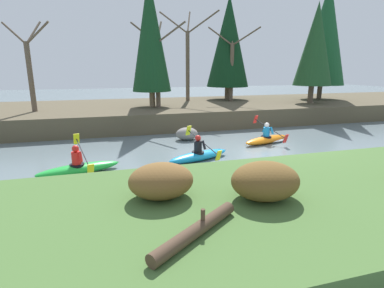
% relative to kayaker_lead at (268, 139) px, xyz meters
% --- Properties ---
extents(ground_plane, '(90.00, 90.00, 0.00)m').
position_rel_kayaker_lead_xyz_m(ground_plane, '(-1.12, -1.73, -0.20)').
color(ground_plane, slate).
extents(riverbank_near, '(44.00, 5.60, 0.63)m').
position_rel_kayaker_lead_xyz_m(riverbank_near, '(-1.12, -6.75, 0.12)').
color(riverbank_near, '#476B33').
rests_on(riverbank_near, ground).
extents(riverbank_far, '(44.00, 9.07, 1.09)m').
position_rel_kayaker_lead_xyz_m(riverbank_far, '(-1.12, 7.83, 0.35)').
color(riverbank_far, brown).
rests_on(riverbank_far, ground).
extents(conifer_tree_far_left, '(2.40, 2.40, 7.81)m').
position_rel_kayaker_lead_xyz_m(conifer_tree_far_left, '(-4.54, 6.61, 5.28)').
color(conifer_tree_far_left, '#7A664C').
rests_on(conifer_tree_far_left, riverbank_far).
extents(conifer_tree_left, '(3.20, 3.20, 7.62)m').
position_rel_kayaker_lead_xyz_m(conifer_tree_left, '(1.77, 9.58, 5.20)').
color(conifer_tree_left, brown).
rests_on(conifer_tree_left, riverbank_far).
extents(conifer_tree_mid_left, '(2.55, 2.55, 6.63)m').
position_rel_kayaker_lead_xyz_m(conifer_tree_mid_left, '(6.37, 5.57, 4.81)').
color(conifer_tree_mid_left, brown).
rests_on(conifer_tree_mid_left, riverbank_far).
extents(conifer_tree_centre, '(3.36, 3.36, 8.68)m').
position_rel_kayaker_lead_xyz_m(conifer_tree_centre, '(8.85, 7.79, 5.79)').
color(conifer_tree_centre, brown).
rests_on(conifer_tree_centre, riverbank_far).
extents(bare_tree_upstream, '(2.81, 2.77, 5.02)m').
position_rel_kayaker_lead_xyz_m(bare_tree_upstream, '(-11.28, 6.39, 3.26)').
color(bare_tree_upstream, brown).
rests_on(bare_tree_upstream, riverbank_far).
extents(bare_tree_mid_upstream, '(2.95, 2.92, 5.30)m').
position_rel_kayaker_lead_xyz_m(bare_tree_mid_upstream, '(-4.19, 6.35, 3.39)').
color(bare_tree_mid_upstream, brown).
rests_on(bare_tree_mid_upstream, riverbank_far).
extents(bare_tree_mid_downstream, '(3.64, 3.59, 6.61)m').
position_rel_kayaker_lead_xyz_m(bare_tree_mid_downstream, '(-1.43, 9.53, 4.00)').
color(bare_tree_mid_downstream, brown).
rests_on(bare_tree_mid_downstream, riverbank_far).
extents(bare_tree_downstream, '(3.05, 3.02, 5.49)m').
position_rel_kayaker_lead_xyz_m(bare_tree_downstream, '(1.65, 8.56, 3.48)').
color(bare_tree_downstream, brown).
rests_on(bare_tree_downstream, riverbank_far).
extents(shrub_clump_nearest, '(1.47, 1.22, 0.79)m').
position_rel_kayaker_lead_xyz_m(shrub_clump_nearest, '(-6.27, -6.14, 0.83)').
color(shrub_clump_nearest, brown).
rests_on(shrub_clump_nearest, riverbank_near).
extents(shrub_clump_second, '(1.56, 1.30, 0.84)m').
position_rel_kayaker_lead_xyz_m(shrub_clump_second, '(-4.05, -6.84, 0.85)').
color(shrub_clump_second, brown).
rests_on(shrub_clump_second, riverbank_near).
extents(kayaker_lead, '(2.75, 2.02, 1.20)m').
position_rel_kayaker_lead_xyz_m(kayaker_lead, '(0.00, 0.00, 0.00)').
color(kayaker_lead, orange).
rests_on(kayaker_lead, ground).
extents(kayaker_middle, '(2.74, 2.00, 1.20)m').
position_rel_kayaker_lead_xyz_m(kayaker_middle, '(-4.00, -1.74, 0.02)').
color(kayaker_middle, '#1993D6').
rests_on(kayaker_middle, ground).
extents(kayaker_trailing, '(2.77, 2.04, 1.20)m').
position_rel_kayaker_lead_xyz_m(kayaker_trailing, '(-8.37, -2.11, 0.02)').
color(kayaker_trailing, green).
rests_on(kayaker_trailing, ground).
extents(boulder_midstream, '(1.10, 0.86, 0.62)m').
position_rel_kayaker_lead_xyz_m(boulder_midstream, '(-3.60, 1.67, 0.11)').
color(boulder_midstream, gray).
rests_on(boulder_midstream, ground).
extents(driftwood_log, '(1.92, 1.52, 0.44)m').
position_rel_kayaker_lead_xyz_m(driftwood_log, '(-5.98, -7.94, 0.55)').
color(driftwood_log, '#4C3828').
rests_on(driftwood_log, riverbank_near).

